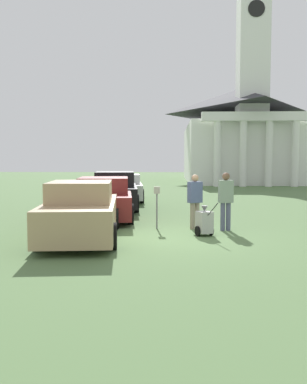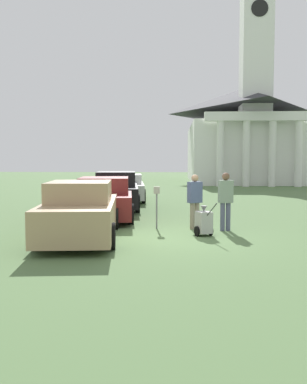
% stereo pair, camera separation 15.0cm
% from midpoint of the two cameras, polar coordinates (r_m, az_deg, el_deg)
% --- Properties ---
extents(ground_plane, '(120.00, 120.00, 0.00)m').
position_cam_midpoint_polar(ground_plane, '(11.79, 1.24, -6.05)').
color(ground_plane, '#517042').
extents(parked_car_tan, '(2.32, 5.00, 1.55)m').
position_cam_midpoint_polar(parked_car_tan, '(11.66, -9.95, -2.68)').
color(parked_car_tan, tan).
rests_on(parked_car_tan, ground_plane).
extents(parked_car_maroon, '(2.45, 4.99, 1.49)m').
position_cam_midpoint_polar(parked_car_maroon, '(15.52, -6.89, -0.98)').
color(parked_car_maroon, maroon).
rests_on(parked_car_maroon, ground_plane).
extents(parked_car_black, '(2.35, 5.01, 1.61)m').
position_cam_midpoint_polar(parked_car_black, '(18.56, -5.38, 0.05)').
color(parked_car_black, black).
rests_on(parked_car_black, ground_plane).
extents(parked_car_white, '(2.30, 4.77, 1.37)m').
position_cam_midpoint_polar(parked_car_white, '(22.14, -4.16, 0.51)').
color(parked_car_white, silver).
rests_on(parked_car_white, ground_plane).
extents(parking_meter, '(0.18, 0.09, 1.30)m').
position_cam_midpoint_polar(parking_meter, '(13.11, 0.12, -0.98)').
color(parking_meter, slate).
rests_on(parking_meter, ground_plane).
extents(person_worker, '(0.47, 0.39, 1.67)m').
position_cam_midpoint_polar(person_worker, '(13.13, 5.22, -0.82)').
color(person_worker, gray).
rests_on(person_worker, ground_plane).
extents(person_supervisor, '(0.45, 0.27, 1.74)m').
position_cam_midpoint_polar(person_supervisor, '(12.91, 9.28, -0.74)').
color(person_supervisor, '#515670').
rests_on(person_supervisor, ground_plane).
extents(equipment_cart, '(0.57, 0.99, 1.00)m').
position_cam_midpoint_polar(equipment_cart, '(12.04, 6.45, -4.00)').
color(equipment_cart, '#B2B2AD').
rests_on(equipment_cart, ground_plane).
extents(church, '(10.30, 17.84, 22.88)m').
position_cam_midpoint_polar(church, '(42.88, 11.26, 8.18)').
color(church, white).
rests_on(church, ground_plane).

